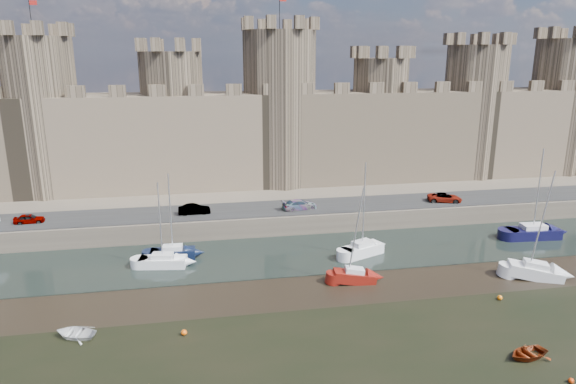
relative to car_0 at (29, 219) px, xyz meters
name	(u,v)px	position (x,y,z in m)	size (l,w,h in m)	color
ground	(363,382)	(31.02, -33.28, -3.09)	(160.00, 160.00, 0.00)	black
water_channel	(297,254)	(31.02, -9.28, -3.05)	(160.00, 12.00, 0.08)	black
quay	(259,173)	(31.02, 26.72, -1.84)	(160.00, 60.00, 2.50)	#4C443A
road	(283,208)	(31.02, 0.72, -0.54)	(160.00, 7.00, 0.10)	black
castle	(263,125)	(30.38, 14.72, 8.59)	(108.50, 11.00, 29.00)	#42382B
car_0	(29,219)	(0.00, 0.00, 0.00)	(1.39, 3.44, 1.17)	gray
car_1	(194,209)	(19.56, 0.10, 0.08)	(1.40, 4.03, 1.33)	gray
car_2	(299,205)	(33.10, -0.23, 0.08)	(1.87, 4.60, 1.34)	gray
car_3	(445,198)	(53.38, -0.42, 0.05)	(2.12, 4.59, 1.28)	gray
sailboat_0	(163,261)	(16.06, -10.27, -2.34)	(5.23, 2.65, 9.35)	white
sailboat_1	(173,253)	(17.06, -8.18, -2.31)	(4.94, 2.06, 9.77)	black
sailboat_2	(362,249)	(38.22, -10.99, -2.24)	(5.37, 3.75, 10.80)	white
sailboat_3	(533,232)	(60.84, -9.38, -2.23)	(6.59, 2.93, 11.29)	black
sailboat_4	(354,276)	(35.26, -17.55, -2.35)	(4.39, 2.09, 9.91)	maroon
sailboat_5	(535,271)	(53.80, -19.87, -2.29)	(5.63, 3.86, 11.33)	silver
dinghy_4	(528,353)	(44.29, -32.58, -2.74)	(2.42, 0.70, 3.39)	maroon
dinghy_6	(76,334)	(9.82, -23.47, -2.75)	(2.32, 0.67, 3.25)	silver
buoy_1	(184,332)	(18.51, -24.71, -2.84)	(0.50, 0.50, 0.50)	#F75B0A
buoy_2	(571,381)	(45.37, -35.94, -2.89)	(0.39, 0.39, 0.39)	#EA3D0A
buoy_3	(500,298)	(47.54, -23.64, -2.85)	(0.48, 0.48, 0.48)	orange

